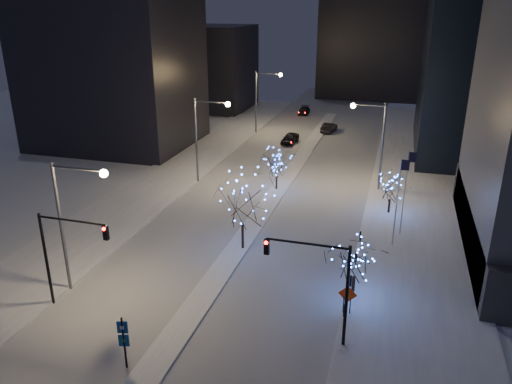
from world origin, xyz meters
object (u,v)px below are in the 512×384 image
at_px(car_mid, 329,127).
at_px(construction_sign, 347,297).
at_px(car_far, 304,111).
at_px(car_near, 290,138).
at_px(holiday_tree_median_far, 277,162).
at_px(holiday_tree_median_near, 242,201).
at_px(wayfinding_sign, 124,337).
at_px(street_lamp_east, 375,135).
at_px(traffic_signal_east, 322,276).
at_px(holiday_tree_plaza_near, 355,259).
at_px(traffic_signal_west, 63,247).
at_px(street_lamp_w_far, 262,94).
at_px(street_lamp_w_mid, 204,129).
at_px(holiday_tree_plaza_far, 391,188).
at_px(street_lamp_w_near, 72,211).

height_order(car_mid, construction_sign, construction_sign).
bearing_deg(construction_sign, car_far, 105.94).
relative_size(car_near, construction_sign, 2.17).
bearing_deg(car_mid, holiday_tree_median_far, 94.66).
height_order(holiday_tree_median_near, wayfinding_sign, holiday_tree_median_near).
xyz_separation_m(street_lamp_east, wayfinding_sign, (-11.60, -34.53, -4.32)).
distance_m(street_lamp_east, holiday_tree_median_far, 11.25).
distance_m(street_lamp_east, car_mid, 27.81).
xyz_separation_m(car_far, construction_sign, (15.52, -64.14, 0.75)).
bearing_deg(construction_sign, street_lamp_east, 92.83).
relative_size(traffic_signal_east, holiday_tree_plaza_near, 1.47).
xyz_separation_m(traffic_signal_west, holiday_tree_plaza_near, (18.94, 6.54, -1.52)).
distance_m(traffic_signal_east, holiday_tree_median_far, 27.41).
relative_size(car_mid, holiday_tree_plaza_near, 0.98).
height_order(car_near, car_far, car_near).
distance_m(traffic_signal_west, car_near, 47.60).
bearing_deg(holiday_tree_median_far, holiday_tree_plaza_near, -62.08).
distance_m(street_lamp_w_far, holiday_tree_median_near, 41.40).
xyz_separation_m(holiday_tree_median_near, holiday_tree_median_far, (-0.73, 15.05, -1.21)).
bearing_deg(street_lamp_east, holiday_tree_median_near, -117.69).
xyz_separation_m(car_near, holiday_tree_median_near, (3.67, -35.40, 3.76)).
distance_m(street_lamp_w_mid, holiday_tree_plaza_far, 21.94).
distance_m(car_near, wayfinding_sign, 51.72).
bearing_deg(holiday_tree_median_far, street_lamp_w_near, -109.35).
xyz_separation_m(street_lamp_east, holiday_tree_plaza_near, (0.42, -23.46, -3.21)).
relative_size(holiday_tree_plaza_far, construction_sign, 1.93).
xyz_separation_m(street_lamp_w_mid, holiday_tree_median_far, (8.70, -0.21, -3.17)).
xyz_separation_m(holiday_tree_plaza_near, holiday_tree_plaza_far, (1.89, 16.85, -0.45)).
xyz_separation_m(car_mid, holiday_tree_median_far, (-1.73, -29.05, 2.56)).
height_order(holiday_tree_plaza_near, construction_sign, holiday_tree_plaza_near).
bearing_deg(holiday_tree_plaza_near, holiday_tree_median_near, 152.52).
bearing_deg(street_lamp_east, holiday_tree_median_far, -162.72).
distance_m(street_lamp_w_far, traffic_signal_west, 52.04).
height_order(street_lamp_w_far, construction_sign, street_lamp_w_far).
relative_size(car_far, holiday_tree_plaza_far, 1.15).
height_order(traffic_signal_east, holiday_tree_plaza_near, traffic_signal_east).
bearing_deg(holiday_tree_plaza_far, street_lamp_w_near, -134.91).
height_order(street_lamp_w_near, holiday_tree_plaza_far, street_lamp_w_near).
xyz_separation_m(traffic_signal_west, holiday_tree_median_far, (8.21, 26.80, -1.43)).
distance_m(street_lamp_east, traffic_signal_east, 29.08).
height_order(street_lamp_east, holiday_tree_plaza_near, street_lamp_east).
bearing_deg(holiday_tree_median_far, car_far, 96.80).
distance_m(holiday_tree_median_near, holiday_tree_plaza_near, 11.35).
relative_size(street_lamp_w_mid, traffic_signal_east, 1.43).
height_order(street_lamp_w_mid, construction_sign, street_lamp_w_mid).
bearing_deg(street_lamp_w_mid, holiday_tree_plaza_near, -46.47).
bearing_deg(holiday_tree_plaza_near, street_lamp_w_far, 113.15).
relative_size(holiday_tree_median_far, construction_sign, 2.30).
distance_m(holiday_tree_plaza_near, construction_sign, 2.77).
xyz_separation_m(car_far, holiday_tree_plaza_near, (15.72, -62.05, 2.56)).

